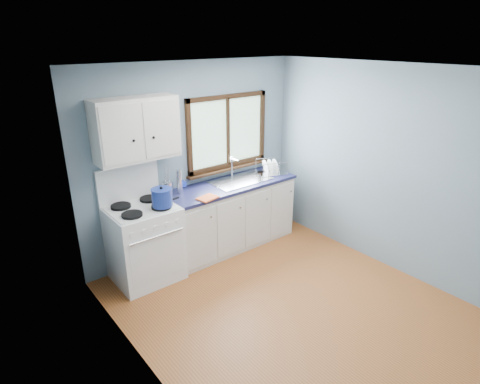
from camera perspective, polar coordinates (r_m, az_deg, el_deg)
floor at (r=4.63m, az=6.75°, el=-15.72°), size 3.20×3.60×0.02m
ceiling at (r=3.71m, az=8.49°, el=17.14°), size 3.20×3.60×0.02m
wall_back at (r=5.33m, az=-6.57°, el=4.65°), size 3.20×0.02×2.50m
wall_left at (r=3.15m, az=-13.60°, el=-8.14°), size 0.02×3.60×2.50m
wall_right at (r=5.23m, az=19.95°, el=3.13°), size 0.02×3.60×2.50m
gas_range at (r=4.93m, az=-13.46°, el=-6.80°), size 0.76×0.69×1.36m
base_cabinets at (r=5.58m, az=-1.36°, el=-3.70°), size 1.85×0.60×0.88m
countertop at (r=5.39m, az=-1.39°, el=1.03°), size 1.89×0.64×0.04m
sink at (r=5.51m, az=0.09°, el=1.04°), size 0.84×0.46×0.44m
window at (r=5.54m, az=-1.74°, el=7.82°), size 1.36×0.10×1.03m
upper_cabinets at (r=4.65m, az=-14.55°, el=8.65°), size 0.95×0.35×0.70m
skillet at (r=4.67m, az=-10.95°, el=-1.56°), size 0.37×0.27×0.05m
stockpot at (r=4.61m, az=-11.05°, el=-0.74°), size 0.28×0.28×0.23m
utensil_crock at (r=5.05m, az=-10.24°, el=0.55°), size 0.17×0.17×0.42m
thermos at (r=5.05m, az=-8.63°, el=1.48°), size 0.08×0.08×0.31m
soap_bottle at (r=5.23m, az=-7.94°, el=1.78°), size 0.09×0.09×0.24m
dish_towel at (r=4.89m, az=-4.65°, el=-0.85°), size 0.27×0.22×0.02m
dish_rack at (r=5.78m, az=4.45°, el=3.18°), size 0.48×0.42×0.21m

